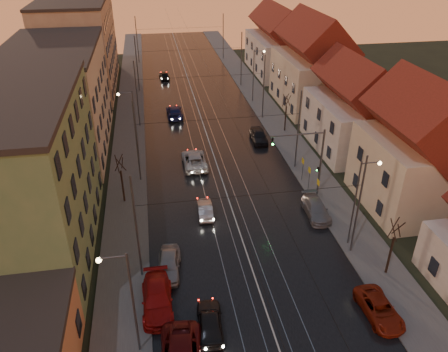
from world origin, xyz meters
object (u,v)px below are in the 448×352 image
driving_car_3 (175,112)px  street_lamp_0 (127,295)px  parked_right_0 (379,309)px  driving_car_1 (205,209)px  parked_left_2 (157,299)px  driving_car_0 (210,322)px  driving_car_2 (194,160)px  street_lamp_2 (132,118)px  parked_right_1 (316,209)px  parked_right_2 (259,136)px  driving_car_4 (164,75)px  street_lamp_3 (255,71)px  parked_left_3 (169,264)px  street_lamp_1 (359,195)px  traffic_light_mast (312,155)px

driving_car_3 → street_lamp_0: bearing=81.4°
street_lamp_0 → parked_right_0: bearing=0.5°
driving_car_1 → parked_left_2: parked_left_2 is taller
driving_car_0 → driving_car_2: (1.60, 23.44, 0.06)m
street_lamp_0 → driving_car_0: street_lamp_0 is taller
street_lamp_2 → parked_right_1: 23.10m
parked_left_2 → parked_right_2: (13.73, 25.91, 0.02)m
driving_car_4 → parked_right_1: parked_right_1 is taller
street_lamp_3 → driving_car_0: 45.27m
street_lamp_2 → parked_right_0: size_ratio=1.79×
parked_right_0 → parked_left_3: bearing=152.0°
street_lamp_1 → driving_car_2: (-11.65, 16.35, -4.11)m
traffic_light_mast → driving_car_0: traffic_light_mast is taller
driving_car_0 → street_lamp_0: bearing=15.1°
street_lamp_3 → street_lamp_2: bearing=-138.7°
street_lamp_3 → driving_car_1: 32.09m
driving_car_3 → driving_car_4: (-0.50, 18.47, -0.11)m
driving_car_0 → parked_right_1: 16.58m
street_lamp_3 → driving_car_3: street_lamp_3 is taller
street_lamp_1 → driving_car_2: size_ratio=1.43×
driving_car_1 → parked_right_1: parked_right_1 is taller
street_lamp_1 → parked_left_3: (-15.60, -0.86, -4.14)m
parked_right_1 → parked_right_2: parked_right_2 is taller
street_lamp_2 → driving_car_1: bearing=-64.6°
traffic_light_mast → parked_left_3: size_ratio=1.64×
street_lamp_2 → driving_car_0: 27.85m
street_lamp_1 → driving_car_1: 14.07m
driving_car_4 → driving_car_0: bearing=85.4°
street_lamp_0 → traffic_light_mast: size_ratio=1.11×
street_lamp_3 → parked_right_2: 15.34m
traffic_light_mast → driving_car_1: (-10.65, -1.55, -3.98)m
parked_right_0 → parked_right_1: parked_right_1 is taller
driving_car_0 → driving_car_1: 13.62m
driving_car_4 → parked_right_0: size_ratio=0.87×
parked_right_0 → parked_right_2: (-1.38, 29.37, 0.17)m
driving_car_4 → street_lamp_0: bearing=80.5°
parked_left_2 → driving_car_1: bearing=66.0°
driving_car_2 → parked_right_0: driving_car_2 is taller
parked_left_2 → street_lamp_2: bearing=93.9°
street_lamp_3 → parked_right_0: size_ratio=1.79×
driving_car_3 → parked_right_2: (9.87, -10.19, 0.02)m
street_lamp_3 → parked_left_2: 43.89m
driving_car_3 → parked_left_2: bearing=83.1°
driving_car_4 → parked_right_2: 30.48m
driving_car_3 → parked_left_2: size_ratio=1.01×
street_lamp_2 → driving_car_0: bearing=-79.6°
driving_car_2 → parked_right_2: parked_right_2 is taller
street_lamp_1 → parked_left_3: street_lamp_1 is taller
driving_car_1 → parked_right_2: 17.47m
driving_car_0 → street_lamp_3: bearing=-102.4°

